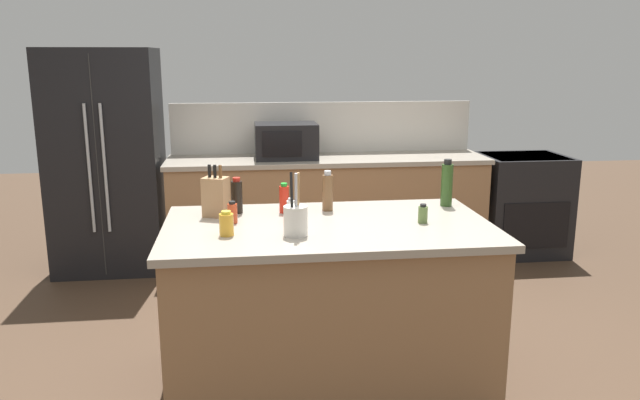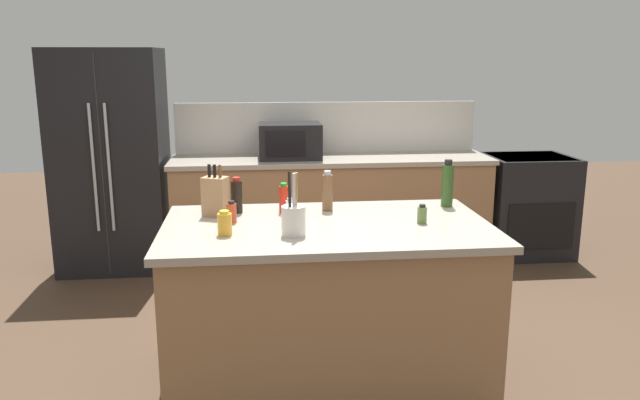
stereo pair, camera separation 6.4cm
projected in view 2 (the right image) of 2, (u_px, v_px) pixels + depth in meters
name	position (u px, v px, depth m)	size (l,w,h in m)	color
ground_plane	(327.00, 384.00, 3.53)	(14.00, 14.00, 0.00)	#473323
back_counter_run	(331.00, 209.00, 5.58)	(2.80, 0.66, 0.94)	#936B47
wall_backsplash	(327.00, 127.00, 5.73)	(2.76, 0.03, 0.46)	beige
kitchen_island	(327.00, 306.00, 3.42)	(1.74, 1.01, 0.94)	#936B47
refrigerator	(112.00, 160.00, 5.33)	(0.90, 0.75, 1.88)	black
range_oven	(526.00, 205.00, 5.77)	(0.76, 0.65, 0.92)	black
microwave	(290.00, 141.00, 5.40)	(0.53, 0.39, 0.30)	black
knife_block	(216.00, 196.00, 3.46)	(0.16, 0.14, 0.29)	#A87C54
utensil_crock	(294.00, 219.00, 3.09)	(0.12, 0.12, 0.32)	beige
hot_sauce_bottle	(284.00, 199.00, 3.54)	(0.06, 0.06, 0.17)	red
pepper_grinder	(327.00, 192.00, 3.58)	(0.06, 0.06, 0.23)	brown
honey_jar	(225.00, 224.00, 3.10)	(0.07, 0.07, 0.13)	gold
spice_jar_paprika	(232.00, 212.00, 3.33)	(0.05, 0.05, 0.12)	#B73D1E
olive_oil_bottle	(447.00, 184.00, 3.68)	(0.07, 0.07, 0.28)	#2D4C1E
salt_shaker	(290.00, 210.00, 3.39)	(0.04, 0.04, 0.12)	silver
soy_sauce_bottle	(237.00, 196.00, 3.53)	(0.06, 0.06, 0.21)	black
spice_jar_oregano	(422.00, 215.00, 3.32)	(0.05, 0.05, 0.10)	#567038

